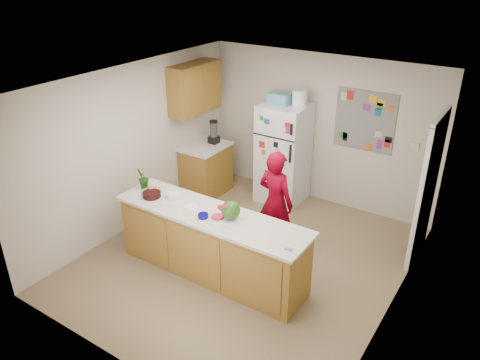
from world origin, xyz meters
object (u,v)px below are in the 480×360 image
Objects in this scene: refrigerator at (283,154)px; person at (275,202)px; watermelon at (231,210)px; cherry_bowl at (152,195)px.

refrigerator is 1.12× the size of person.
person reaches higher than watermelon.
cherry_bowl is at bearing -175.48° from watermelon.
watermelon is 1.23m from cherry_bowl.
person is 6.24× the size of cherry_bowl.
person is (0.65, -1.41, -0.09)m from refrigerator.
refrigerator is 1.56m from person.
cherry_bowl is (-1.33, -1.04, 0.19)m from person.
refrigerator is 6.98× the size of cherry_bowl.
watermelon is at bearing 91.11° from person.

